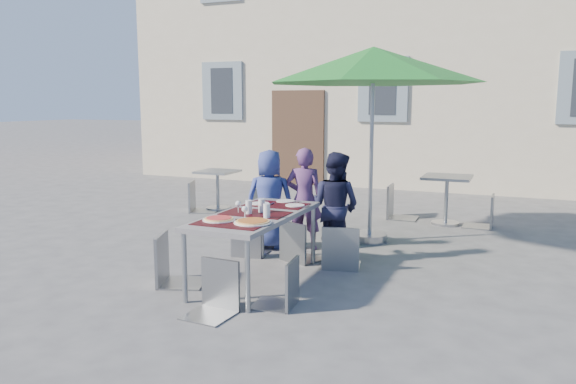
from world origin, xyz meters
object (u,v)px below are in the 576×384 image
at_px(bg_chair_l_0, 197,178).
at_px(dining_table, 256,218).
at_px(bg_chair_r_0, 256,184).
at_px(cafe_table_1, 447,191).
at_px(pizza_near_left, 219,219).
at_px(chair_3, 171,228).
at_px(cafe_table_0, 218,184).
at_px(child_2, 335,206).
at_px(bg_chair_l_1, 397,181).
at_px(pizza_near_right, 253,222).
at_px(child_0, 270,199).
at_px(child_1, 304,199).
at_px(bg_chair_r_1, 486,191).
at_px(chair_2, 342,221).
at_px(chair_0, 248,215).
at_px(chair_4, 283,255).
at_px(patio_umbrella, 373,66).
at_px(chair_5, 214,256).
at_px(chair_1, 298,217).

bearing_deg(bg_chair_l_0, dining_table, -49.45).
bearing_deg(bg_chair_r_0, cafe_table_1, 12.52).
height_order(pizza_near_left, bg_chair_l_0, bg_chair_l_0).
bearing_deg(chair_3, cafe_table_0, 113.35).
bearing_deg(child_2, bg_chair_l_1, -78.31).
relative_size(pizza_near_right, child_2, 0.28).
distance_m(child_0, child_1, 0.46).
bearing_deg(cafe_table_1, bg_chair_r_1, 2.50).
xyz_separation_m(bg_chair_l_0, bg_chair_l_1, (3.39, 0.79, 0.02)).
bearing_deg(chair_2, chair_0, 176.94).
xyz_separation_m(chair_3, chair_4, (1.36, -0.16, -0.10)).
bearing_deg(cafe_table_1, chair_0, -125.49).
xyz_separation_m(pizza_near_right, child_0, (-0.66, 1.81, -0.11)).
xyz_separation_m(child_2, chair_4, (0.05, -1.74, -0.16)).
bearing_deg(cafe_table_0, chair_3, -66.65).
relative_size(dining_table, bg_chair_r_0, 1.91).
distance_m(child_1, cafe_table_1, 2.73).
xyz_separation_m(chair_3, bg_chair_r_1, (2.89, 4.20, -0.04)).
height_order(cafe_table_1, bg_chair_l_1, bg_chair_l_1).
height_order(child_0, bg_chair_l_1, child_0).
bearing_deg(chair_2, cafe_table_1, 74.65).
xyz_separation_m(chair_0, cafe_table_0, (-1.94, 2.60, -0.06)).
height_order(patio_umbrella, bg_chair_l_1, patio_umbrella).
relative_size(cafe_table_0, bg_chair_r_1, 0.73).
bearing_deg(child_2, patio_umbrella, -83.18).
xyz_separation_m(child_1, patio_umbrella, (0.69, 0.74, 1.73)).
bearing_deg(child_1, chair_0, 37.45).
relative_size(chair_0, patio_umbrella, 0.31).
height_order(pizza_near_right, chair_4, chair_4).
relative_size(chair_2, bg_chair_l_0, 0.95).
height_order(child_2, chair_2, child_2).
bearing_deg(dining_table, bg_chair_r_0, 116.12).
distance_m(chair_0, bg_chair_r_1, 3.92).
distance_m(dining_table, chair_2, 1.08).
bearing_deg(chair_0, pizza_near_right, -61.36).
relative_size(chair_2, patio_umbrella, 0.33).
bearing_deg(child_1, cafe_table_1, -136.81).
xyz_separation_m(cafe_table_0, bg_chair_r_0, (0.96, -0.40, 0.10)).
xyz_separation_m(child_2, chair_5, (-0.46, -2.14, -0.13)).
relative_size(dining_table, bg_chair_r_1, 1.90).
height_order(chair_0, chair_5, chair_5).
xyz_separation_m(pizza_near_left, chair_1, (0.31, 1.38, -0.22)).
distance_m(bg_chair_l_0, bg_chair_r_1, 4.84).
bearing_deg(chair_1, chair_3, -124.72).
relative_size(chair_4, cafe_table_0, 1.24).
distance_m(child_2, chair_2, 0.41).
xyz_separation_m(child_0, bg_chair_l_0, (-2.24, 1.81, -0.05)).
distance_m(patio_umbrella, cafe_table_0, 3.90).
bearing_deg(bg_chair_r_0, chair_1, -52.98).
bearing_deg(cafe_table_1, dining_table, -112.07).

